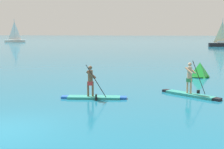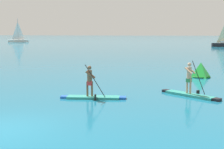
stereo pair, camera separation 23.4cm
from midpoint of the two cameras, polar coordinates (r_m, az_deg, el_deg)
ground at (r=12.17m, az=-19.31°, el=-9.57°), size 440.00×440.00×0.00m
paddleboarder_mid_center at (r=16.62m, az=-3.18°, el=-3.26°), size 3.52×0.94×1.89m
paddleboarder_far_right at (r=17.74m, az=14.44°, el=-2.73°), size 3.03×2.58×1.94m
race_marker_buoy at (r=25.07m, az=16.17°, el=0.67°), size 1.60×1.60×1.16m
sailboat_left_horizon at (r=103.16m, az=-16.72°, el=6.19°), size 6.36×3.74×7.28m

